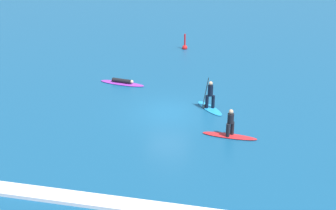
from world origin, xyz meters
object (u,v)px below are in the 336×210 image
(surfer_on_purple_board, at_px, (122,82))
(marker_buoy, at_px, (185,46))
(surfer_on_red_board, at_px, (230,130))
(surfer_on_blue_board, at_px, (210,101))

(surfer_on_purple_board, distance_m, marker_buoy, 9.09)
(surfer_on_red_board, distance_m, surfer_on_blue_board, 3.73)
(surfer_on_blue_board, distance_m, marker_buoy, 12.00)
(surfer_on_blue_board, height_order, marker_buoy, surfer_on_blue_board)
(surfer_on_red_board, bearing_deg, marker_buoy, 112.79)
(marker_buoy, bearing_deg, surfer_on_red_board, -70.56)
(surfer_on_purple_board, xyz_separation_m, marker_buoy, (2.90, 8.61, 0.11))
(surfer_on_blue_board, relative_size, surfer_on_purple_board, 0.69)
(surfer_on_red_board, xyz_separation_m, surfer_on_purple_board, (-8.12, 6.19, -0.33))
(surfer_on_blue_board, relative_size, marker_buoy, 1.63)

